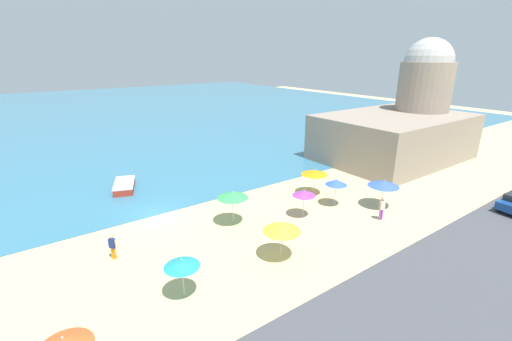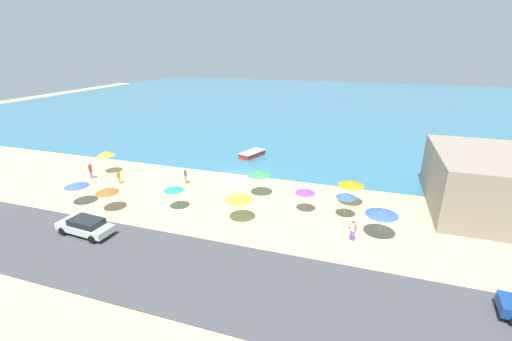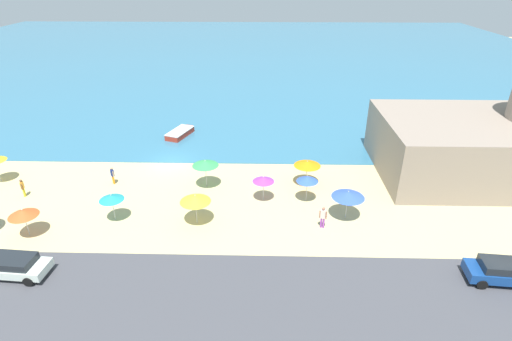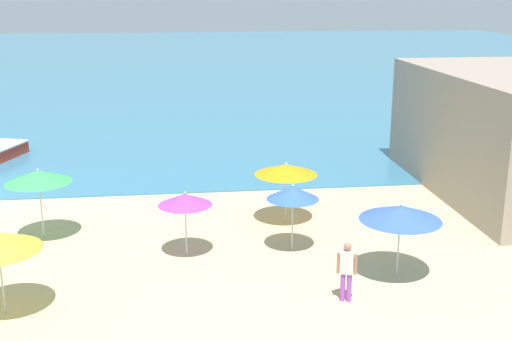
{
  "view_description": "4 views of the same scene",
  "coord_description": "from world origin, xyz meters",
  "px_view_note": "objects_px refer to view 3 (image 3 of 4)",
  "views": [
    {
      "loc": [
        -7.59,
        -24.05,
        11.92
      ],
      "look_at": [
        11.19,
        2.25,
        0.86
      ],
      "focal_mm": 24.0,
      "sensor_mm": 36.0,
      "label": 1
    },
    {
      "loc": [
        13.79,
        -34.47,
        14.1
      ],
      "look_at": [
        2.66,
        -0.73,
        1.03
      ],
      "focal_mm": 24.0,
      "sensor_mm": 36.0,
      "label": 2
    },
    {
      "loc": [
        9.34,
        -35.13,
        17.37
      ],
      "look_at": [
        8.58,
        -5.25,
        1.98
      ],
      "focal_mm": 28.0,
      "sensor_mm": 36.0,
      "label": 3
    },
    {
      "loc": [
        9.07,
        -26.65,
        8.51
      ],
      "look_at": [
        11.91,
        -3.79,
        2.01
      ],
      "focal_mm": 45.0,
      "sensor_mm": 36.0,
      "label": 4
    }
  ],
  "objects_px": {
    "beach_umbrella_3": "(307,164)",
    "beach_umbrella_9": "(195,199)",
    "bather_1": "(323,216)",
    "skiff_nearshore": "(180,133)",
    "beach_umbrella_1": "(205,163)",
    "beach_umbrella_2": "(348,194)",
    "beach_umbrella_8": "(23,213)",
    "parked_car_1": "(12,266)",
    "beach_umbrella_5": "(307,179)",
    "bather_2": "(23,187)",
    "bather_3": "(113,174)",
    "beach_umbrella_7": "(263,179)",
    "beach_umbrella_6": "(111,198)",
    "parked_car_0": "(504,271)",
    "harbor_fortress": "(502,131)"
  },
  "relations": [
    {
      "from": "beach_umbrella_1",
      "to": "beach_umbrella_8",
      "type": "xyz_separation_m",
      "value": [
        -11.86,
        -7.41,
        -0.39
      ]
    },
    {
      "from": "beach_umbrella_3",
      "to": "bather_3",
      "type": "bearing_deg",
      "value": -179.15
    },
    {
      "from": "beach_umbrella_1",
      "to": "beach_umbrella_2",
      "type": "height_order",
      "value": "beach_umbrella_1"
    },
    {
      "from": "beach_umbrella_5",
      "to": "skiff_nearshore",
      "type": "relative_size",
      "value": 0.53
    },
    {
      "from": "skiff_nearshore",
      "to": "parked_car_1",
      "type": "bearing_deg",
      "value": -104.3
    },
    {
      "from": "beach_umbrella_7",
      "to": "parked_car_1",
      "type": "bearing_deg",
      "value": -148.58
    },
    {
      "from": "beach_umbrella_1",
      "to": "skiff_nearshore",
      "type": "relative_size",
      "value": 0.59
    },
    {
      "from": "beach_umbrella_3",
      "to": "beach_umbrella_1",
      "type": "bearing_deg",
      "value": -176.17
    },
    {
      "from": "beach_umbrella_2",
      "to": "bather_1",
      "type": "bearing_deg",
      "value": -145.2
    },
    {
      "from": "beach_umbrella_1",
      "to": "bather_2",
      "type": "height_order",
      "value": "beach_umbrella_1"
    },
    {
      "from": "beach_umbrella_6",
      "to": "bather_3",
      "type": "xyz_separation_m",
      "value": [
        -2.06,
        5.68,
        -1.07
      ]
    },
    {
      "from": "parked_car_1",
      "to": "bather_1",
      "type": "bearing_deg",
      "value": 15.88
    },
    {
      "from": "beach_umbrella_3",
      "to": "bather_1",
      "type": "distance_m",
      "value": 6.67
    },
    {
      "from": "beach_umbrella_1",
      "to": "beach_umbrella_5",
      "type": "xyz_separation_m",
      "value": [
        8.56,
        -2.14,
        -0.25
      ]
    },
    {
      "from": "parked_car_0",
      "to": "bather_3",
      "type": "bearing_deg",
      "value": 157.26
    },
    {
      "from": "beach_umbrella_2",
      "to": "beach_umbrella_6",
      "type": "height_order",
      "value": "beach_umbrella_2"
    },
    {
      "from": "beach_umbrella_3",
      "to": "beach_umbrella_9",
      "type": "distance_m",
      "value": 10.71
    },
    {
      "from": "beach_umbrella_1",
      "to": "parked_car_0",
      "type": "height_order",
      "value": "beach_umbrella_1"
    },
    {
      "from": "beach_umbrella_5",
      "to": "beach_umbrella_9",
      "type": "distance_m",
      "value": 9.19
    },
    {
      "from": "parked_car_1",
      "to": "bather_2",
      "type": "bearing_deg",
      "value": 115.72
    },
    {
      "from": "beach_umbrella_8",
      "to": "bather_3",
      "type": "relative_size",
      "value": 1.35
    },
    {
      "from": "beach_umbrella_8",
      "to": "bather_1",
      "type": "height_order",
      "value": "beach_umbrella_8"
    },
    {
      "from": "beach_umbrella_9",
      "to": "parked_car_1",
      "type": "xyz_separation_m",
      "value": [
        -10.53,
        -6.09,
        -1.32
      ]
    },
    {
      "from": "beach_umbrella_9",
      "to": "beach_umbrella_5",
      "type": "bearing_deg",
      "value": 21.68
    },
    {
      "from": "beach_umbrella_9",
      "to": "bather_3",
      "type": "xyz_separation_m",
      "value": [
        -8.38,
        5.87,
        -1.2
      ]
    },
    {
      "from": "beach_umbrella_7",
      "to": "harbor_fortress",
      "type": "height_order",
      "value": "harbor_fortress"
    },
    {
      "from": "beach_umbrella_8",
      "to": "parked_car_1",
      "type": "relative_size",
      "value": 0.47
    },
    {
      "from": "beach_umbrella_2",
      "to": "bather_1",
      "type": "xyz_separation_m",
      "value": [
        -1.98,
        -1.38,
        -1.08
      ]
    },
    {
      "from": "beach_umbrella_5",
      "to": "bather_1",
      "type": "distance_m",
      "value": 4.05
    },
    {
      "from": "beach_umbrella_7",
      "to": "bather_3",
      "type": "xyz_separation_m",
      "value": [
        -13.37,
        2.48,
        -1.05
      ]
    },
    {
      "from": "beach_umbrella_1",
      "to": "skiff_nearshore",
      "type": "distance_m",
      "value": 12.61
    },
    {
      "from": "beach_umbrella_6",
      "to": "beach_umbrella_9",
      "type": "height_order",
      "value": "beach_umbrella_9"
    },
    {
      "from": "beach_umbrella_1",
      "to": "parked_car_1",
      "type": "height_order",
      "value": "beach_umbrella_1"
    },
    {
      "from": "beach_umbrella_7",
      "to": "beach_umbrella_2",
      "type": "bearing_deg",
      "value": -20.87
    },
    {
      "from": "beach_umbrella_7",
      "to": "skiff_nearshore",
      "type": "distance_m",
      "value": 16.83
    },
    {
      "from": "beach_umbrella_3",
      "to": "beach_umbrella_8",
      "type": "relative_size",
      "value": 1.06
    },
    {
      "from": "bather_1",
      "to": "skiff_nearshore",
      "type": "relative_size",
      "value": 0.4
    },
    {
      "from": "bather_2",
      "to": "bather_3",
      "type": "relative_size",
      "value": 0.97
    },
    {
      "from": "beach_umbrella_2",
      "to": "beach_umbrella_3",
      "type": "distance_m",
      "value": 5.79
    },
    {
      "from": "beach_umbrella_6",
      "to": "parked_car_0",
      "type": "height_order",
      "value": "beach_umbrella_6"
    },
    {
      "from": "parked_car_1",
      "to": "beach_umbrella_6",
      "type": "bearing_deg",
      "value": 56.18
    },
    {
      "from": "beach_umbrella_9",
      "to": "harbor_fortress",
      "type": "relative_size",
      "value": 0.14
    },
    {
      "from": "bather_1",
      "to": "bather_2",
      "type": "bearing_deg",
      "value": 170.89
    },
    {
      "from": "beach_umbrella_2",
      "to": "beach_umbrella_3",
      "type": "relative_size",
      "value": 1.06
    },
    {
      "from": "beach_umbrella_7",
      "to": "bather_1",
      "type": "distance_m",
      "value": 5.91
    },
    {
      "from": "parked_car_0",
      "to": "beach_umbrella_8",
      "type": "bearing_deg",
      "value": 172.73
    },
    {
      "from": "beach_umbrella_5",
      "to": "beach_umbrella_7",
      "type": "bearing_deg",
      "value": -179.93
    },
    {
      "from": "beach_umbrella_1",
      "to": "beach_umbrella_9",
      "type": "height_order",
      "value": "beach_umbrella_1"
    },
    {
      "from": "bather_1",
      "to": "beach_umbrella_7",
      "type": "bearing_deg",
      "value": 139.16
    },
    {
      "from": "beach_umbrella_2",
      "to": "beach_umbrella_8",
      "type": "bearing_deg",
      "value": -173.07
    }
  ]
}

